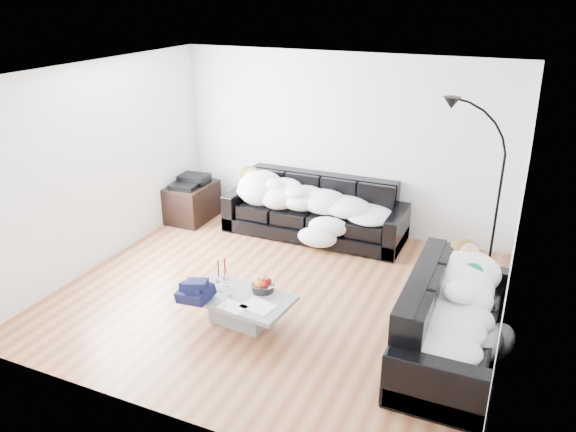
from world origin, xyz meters
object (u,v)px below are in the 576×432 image
at_px(shoes, 410,403).
at_px(av_cabinet, 192,202).
at_px(wine_glass_b, 219,284).
at_px(candle_right, 225,269).
at_px(stereo, 191,181).
at_px(candle_left, 218,270).
at_px(sleeper_back, 314,196).
at_px(sofa_right, 454,318).
at_px(sleeper_right, 457,299).
at_px(fruit_bowl, 263,284).
at_px(coffee_table, 241,309).
at_px(wine_glass_a, 228,282).
at_px(sofa_back, 315,208).
at_px(wine_glass_c, 229,288).
at_px(floor_lamp, 498,204).

height_order(shoes, av_cabinet, av_cabinet).
bearing_deg(av_cabinet, wine_glass_b, -51.52).
bearing_deg(candle_right, stereo, 130.90).
bearing_deg(candle_right, candle_left, -146.45).
bearing_deg(sleeper_back, candle_right, -96.01).
xyz_separation_m(sofa_right, sleeper_right, (0.00, 0.00, 0.22)).
bearing_deg(fruit_bowl, sleeper_right, 3.60).
relative_size(coffee_table, candle_right, 4.36).
xyz_separation_m(coffee_table, fruit_bowl, (0.17, 0.20, 0.24)).
bearing_deg(sleeper_right, candle_right, 91.26).
distance_m(coffee_table, candle_right, 0.52).
xyz_separation_m(wine_glass_b, shoes, (2.26, -0.59, -0.37)).
xyz_separation_m(sofa_right, wine_glass_a, (-2.39, -0.25, -0.01)).
bearing_deg(sofa_back, wine_glass_c, -89.93).
bearing_deg(av_cabinet, floor_lamp, -1.20).
bearing_deg(coffee_table, av_cabinet, 132.33).
height_order(wine_glass_b, shoes, wine_glass_b).
xyz_separation_m(sleeper_back, candle_right, (-0.23, -2.17, -0.19)).
bearing_deg(coffee_table, sofa_right, 8.54).
xyz_separation_m(fruit_bowl, wine_glass_a, (-0.37, -0.12, 0.01)).
bearing_deg(sofa_right, stereo, 65.29).
xyz_separation_m(wine_glass_b, wine_glass_c, (0.15, -0.04, 0.00)).
distance_m(sleeper_right, shoes, 1.12).
xyz_separation_m(sleeper_right, floor_lamp, (0.17, 1.89, 0.34)).
bearing_deg(av_cabinet, wine_glass_c, -49.78).
bearing_deg(sleeper_right, fruit_bowl, 93.60).
distance_m(sofa_back, fruit_bowl, 2.30).
bearing_deg(floor_lamp, wine_glass_b, -145.07).
xyz_separation_m(wine_glass_c, shoes, (2.11, -0.55, -0.37)).
bearing_deg(wine_glass_b, sofa_right, 7.61).
height_order(wine_glass_a, shoes, wine_glass_a).
relative_size(sofa_right, stereo, 4.76).
bearing_deg(sofa_right, sofa_back, 46.87).
distance_m(sofa_back, sleeper_right, 3.17).
bearing_deg(wine_glass_b, wine_glass_a, 48.49).
relative_size(candle_left, stereo, 0.55).
distance_m(sofa_right, fruit_bowl, 2.02).
xyz_separation_m(sofa_back, wine_glass_c, (0.00, -2.53, -0.01)).
height_order(sofa_right, candle_left, sofa_right).
xyz_separation_m(wine_glass_a, wine_glass_c, (0.08, -0.13, 0.00)).
height_order(sleeper_back, wine_glass_c, sleeper_back).
xyz_separation_m(sofa_back, candle_left, (-0.29, -2.26, 0.02)).
distance_m(coffee_table, floor_lamp, 3.34).
height_order(sofa_right, sleeper_back, sleeper_back).
bearing_deg(sleeper_right, shoes, 167.99).
bearing_deg(floor_lamp, av_cabinet, 173.70).
xyz_separation_m(coffee_table, shoes, (2.00, -0.59, -0.12)).
xyz_separation_m(sofa_back, candle_right, (-0.23, -2.22, 0.02)).
distance_m(wine_glass_c, candle_left, 0.40).
bearing_deg(candle_right, shoes, -20.36).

